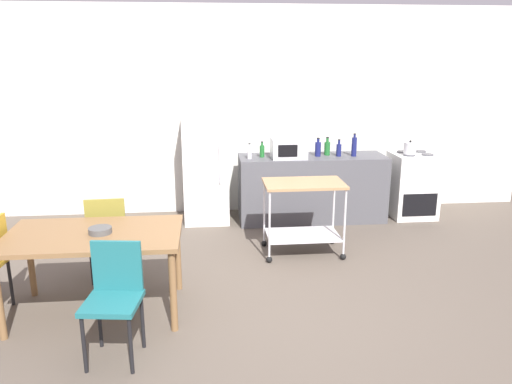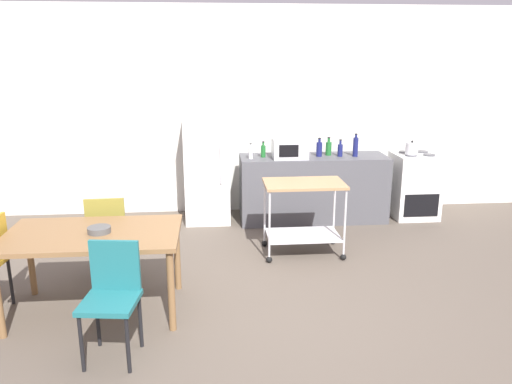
# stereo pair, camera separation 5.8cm
# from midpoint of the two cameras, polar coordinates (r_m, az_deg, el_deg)

# --- Properties ---
(ground_plane) EXTENTS (12.00, 12.00, 0.00)m
(ground_plane) POSITION_cam_midpoint_polar(r_m,az_deg,el_deg) (4.67, 1.87, -13.47)
(ground_plane) COLOR brown
(back_wall) EXTENTS (8.40, 0.12, 2.90)m
(back_wall) POSITION_cam_midpoint_polar(r_m,az_deg,el_deg) (7.32, -1.05, 9.07)
(back_wall) COLOR silver
(back_wall) RESTS_ON ground_plane
(kitchen_counter) EXTENTS (2.00, 0.64, 0.90)m
(kitchen_counter) POSITION_cam_midpoint_polar(r_m,az_deg,el_deg) (7.04, 6.66, 0.43)
(kitchen_counter) COLOR #4C4C51
(kitchen_counter) RESTS_ON ground_plane
(dining_table) EXTENTS (1.50, 0.90, 0.75)m
(dining_table) POSITION_cam_midpoint_polar(r_m,az_deg,el_deg) (4.64, -17.53, -5.29)
(dining_table) COLOR brown
(dining_table) RESTS_ON ground_plane
(chair_olive) EXTENTS (0.42, 0.42, 0.89)m
(chair_olive) POSITION_cam_midpoint_polar(r_m,az_deg,el_deg) (5.33, -16.01, -4.24)
(chair_olive) COLOR olive
(chair_olive) RESTS_ON ground_plane
(chair_teal) EXTENTS (0.45, 0.45, 0.89)m
(chair_teal) POSITION_cam_midpoint_polar(r_m,az_deg,el_deg) (4.01, -15.50, -10.85)
(chair_teal) COLOR #1E666B
(chair_teal) RESTS_ON ground_plane
(stove_oven) EXTENTS (0.60, 0.61, 0.92)m
(stove_oven) POSITION_cam_midpoint_polar(r_m,az_deg,el_deg) (7.48, 17.58, 0.71)
(stove_oven) COLOR white
(stove_oven) RESTS_ON ground_plane
(refrigerator) EXTENTS (0.60, 0.63, 1.55)m
(refrigerator) POSITION_cam_midpoint_polar(r_m,az_deg,el_deg) (6.92, -5.29, 2.97)
(refrigerator) COLOR white
(refrigerator) RESTS_ON ground_plane
(kitchen_cart) EXTENTS (0.91, 0.57, 0.85)m
(kitchen_cart) POSITION_cam_midpoint_polar(r_m,az_deg,el_deg) (5.79, 5.67, -1.57)
(kitchen_cart) COLOR #A37A51
(kitchen_cart) RESTS_ON ground_plane
(bottle_soy_sauce) EXTENTS (0.06, 0.06, 0.21)m
(bottle_soy_sauce) POSITION_cam_midpoint_polar(r_m,az_deg,el_deg) (6.71, -0.36, 4.46)
(bottle_soy_sauce) COLOR silver
(bottle_soy_sauce) RESTS_ON kitchen_counter
(bottle_wine) EXTENTS (0.06, 0.06, 0.21)m
(bottle_wine) POSITION_cam_midpoint_polar(r_m,az_deg,el_deg) (6.82, 1.07, 4.66)
(bottle_wine) COLOR #1E6628
(bottle_wine) RESTS_ON kitchen_counter
(microwave) EXTENTS (0.46, 0.35, 0.26)m
(microwave) POSITION_cam_midpoint_polar(r_m,az_deg,el_deg) (6.76, 4.08, 4.91)
(microwave) COLOR silver
(microwave) RESTS_ON kitchen_counter
(bottle_sesame_oil) EXTENTS (0.08, 0.08, 0.25)m
(bottle_sesame_oil) POSITION_cam_midpoint_polar(r_m,az_deg,el_deg) (6.92, 7.37, 4.85)
(bottle_sesame_oil) COLOR navy
(bottle_sesame_oil) RESTS_ON kitchen_counter
(bottle_hot_sauce) EXTENTS (0.08, 0.08, 0.25)m
(bottle_hot_sauce) POSITION_cam_midpoint_polar(r_m,az_deg,el_deg) (7.02, 8.40, 4.92)
(bottle_hot_sauce) COLOR #1E6628
(bottle_hot_sauce) RESTS_ON kitchen_counter
(bottle_soda) EXTENTS (0.07, 0.07, 0.23)m
(bottle_soda) POSITION_cam_midpoint_polar(r_m,az_deg,el_deg) (6.96, 9.69, 4.71)
(bottle_soda) COLOR navy
(bottle_soda) RESTS_ON kitchen_counter
(bottle_olive_oil) EXTENTS (0.07, 0.07, 0.31)m
(bottle_olive_oil) POSITION_cam_midpoint_polar(r_m,az_deg,el_deg) (6.99, 11.38, 5.03)
(bottle_olive_oil) COLOR navy
(bottle_olive_oil) RESTS_ON kitchen_counter
(fruit_bowl) EXTENTS (0.20, 0.20, 0.05)m
(fruit_bowl) POSITION_cam_midpoint_polar(r_m,az_deg,el_deg) (4.58, -16.89, -4.10)
(fruit_bowl) COLOR #4C4C4C
(fruit_bowl) RESTS_ON dining_table
(kettle) EXTENTS (0.24, 0.17, 0.19)m
(kettle) POSITION_cam_midpoint_polar(r_m,az_deg,el_deg) (7.23, 17.35, 4.71)
(kettle) COLOR silver
(kettle) RESTS_ON stove_oven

